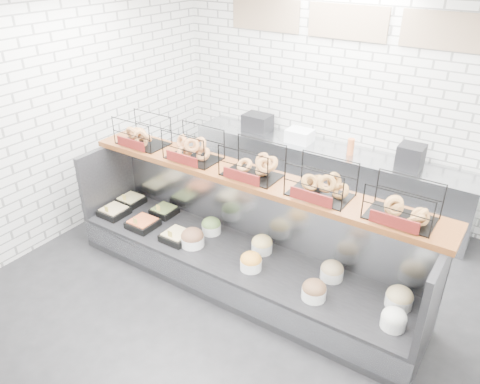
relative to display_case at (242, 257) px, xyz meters
The scene contains 5 objects.
ground 0.47m from the display_case, 90.12° to the right, with size 5.50×5.50×0.00m, color black.
room_shell 1.75m from the display_case, 90.16° to the left, with size 5.02×5.51×3.01m.
display_case is the anchor object (origin of this frame).
bagel_shelf 1.06m from the display_case, 90.78° to the left, with size 4.10×0.50×0.40m.
prep_counter 2.09m from the display_case, 90.13° to the left, with size 4.00×0.60×1.20m.
Camera 1 is at (2.30, -3.15, 3.40)m, focal length 35.00 mm.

